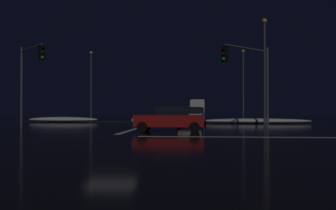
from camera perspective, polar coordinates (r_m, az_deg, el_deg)
The scene contains 19 objects.
ground at distance 19.18m, azimuth -8.72°, elevation -4.93°, with size 120.00×120.00×0.10m, color black.
stop_line_north at distance 28.16m, azimuth -4.33°, elevation -3.46°, with size 0.35×15.79×0.01m.
centre_line_ns at distance 39.64m, azimuth -1.65°, elevation -2.64°, with size 22.00×0.15×0.01m.
crosswalk_bar_east at distance 19.25m, azimuth 19.32°, elevation -4.73°, with size 15.79×0.40×0.01m.
snow_bank_left_curb at distance 40.85m, azimuth -15.89°, elevation -2.17°, with size 7.50×1.50×0.56m.
snow_bank_right_curb at distance 36.51m, azimuth 13.51°, elevation -2.42°, with size 10.35×1.50×0.49m.
sedan_silver at distance 30.12m, azimuth 3.48°, elevation -1.75°, with size 2.02×4.33×1.57m.
sedan_blue at distance 35.92m, azimuth 4.20°, elevation -1.57°, with size 2.02×4.33×1.57m.
sedan_black at distance 42.43m, azimuth 4.01°, elevation -1.43°, with size 2.02×4.33×1.57m.
sedan_gray at distance 47.65m, azimuth 4.56°, elevation -1.34°, with size 2.02×4.33×1.57m.
sedan_orange at distance 52.88m, azimuth 4.29°, elevation -1.27°, with size 2.02×4.33×1.57m.
sedan_white at distance 59.49m, azimuth 4.26°, elevation -1.20°, with size 2.02×4.33×1.57m.
box_truck at distance 66.21m, azimuth 4.55°, elevation -0.36°, with size 2.68×8.28×3.08m.
sedan_red_crossing at distance 22.62m, azimuth 0.32°, elevation -2.13°, with size 4.33×2.02×1.57m.
traffic_signal_ne at distance 27.07m, azimuth 12.54°, elevation 5.30°, with size 3.69×3.69×5.99m.
traffic_signal_nw at distance 29.95m, azimuth -20.58°, elevation 5.07°, with size 3.25×3.25×6.30m.
streetlamp_right_near at distance 34.10m, azimuth 14.68°, elevation 6.18°, with size 0.44×0.44×9.46m.
streetlamp_right_far at distance 49.86m, azimuth 11.53°, elevation 3.91°, with size 0.44×0.44×9.27m.
streetlamp_left_far at distance 51.67m, azimuth -11.79°, elevation 3.78°, with size 0.44×0.44×9.32m.
Camera 1 is at (4.48, -18.59, 1.39)m, focal length 39.51 mm.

